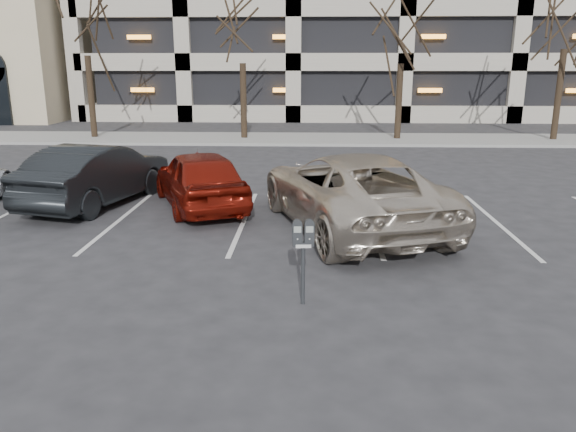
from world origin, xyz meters
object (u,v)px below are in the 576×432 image
object	(u,v)px
tree_b	(242,14)
tree_a	(83,1)
suv_silver	(351,190)
car_dark	(97,174)
tree_c	(403,14)
parking_meter	(303,241)
car_red	(200,178)

from	to	relation	value
tree_b	tree_a	bearing A→B (deg)	180.00
tree_b	suv_silver	bearing A→B (deg)	-74.47
tree_a	car_dark	bearing A→B (deg)	-68.76
tree_b	tree_c	xyz separation A→B (m)	(7.00, 0.00, -0.03)
parking_meter	suv_silver	xyz separation A→B (m)	(0.95, 4.06, -0.16)
parking_meter	car_dark	bearing A→B (deg)	126.73
parking_meter	car_red	size ratio (longest dim) A/B	0.30
tree_c	car_dark	xyz separation A→B (m)	(-9.21, -12.33, -4.72)
parking_meter	suv_silver	size ratio (longest dim) A/B	0.20
tree_b	tree_c	world-z (taller)	tree_b
tree_c	parking_meter	distance (m)	19.18
tree_a	parking_meter	xyz separation A→B (m)	(9.98, -18.20, -5.08)
car_red	suv_silver	bearing A→B (deg)	133.16
suv_silver	car_red	distance (m)	3.86
car_dark	car_red	bearing A→B (deg)	-171.34
tree_b	parking_meter	distance (m)	19.00
tree_a	car_red	distance (m)	15.53
suv_silver	car_red	size ratio (longest dim) A/B	1.50
tree_c	tree_a	bearing A→B (deg)	180.00
tree_a	tree_b	distance (m)	7.02
tree_a	suv_silver	bearing A→B (deg)	-52.30
tree_a	car_dark	world-z (taller)	tree_a
tree_c	car_dark	bearing A→B (deg)	-126.76
car_red	car_dark	world-z (taller)	car_dark
suv_silver	tree_b	bearing A→B (deg)	-92.49
tree_c	parking_meter	size ratio (longest dim) A/B	6.06
tree_a	suv_silver	distance (m)	18.63
parking_meter	car_red	xyz separation A→B (m)	(-2.58, 5.63, -0.24)
tree_a	tree_b	world-z (taller)	tree_a
tree_b	parking_meter	xyz separation A→B (m)	(2.98, -18.20, -4.54)
tree_b	car_dark	distance (m)	13.39
tree_c	car_red	xyz separation A→B (m)	(-6.60, -12.58, -4.75)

